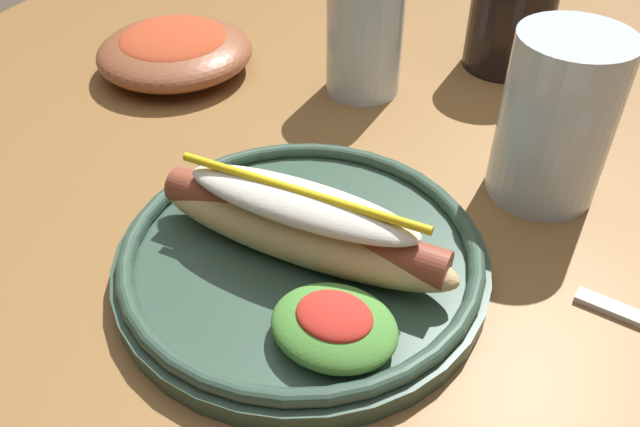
{
  "coord_description": "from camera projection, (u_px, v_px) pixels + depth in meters",
  "views": [
    {
      "loc": [
        0.14,
        -0.41,
        1.07
      ],
      "look_at": [
        -0.02,
        -0.09,
        0.77
      ],
      "focal_mm": 36.4,
      "sensor_mm": 36.0,
      "label": 1
    }
  ],
  "objects": [
    {
      "name": "side_bowl",
      "position": [
        175.0,
        49.0,
        0.68
      ],
      "size": [
        0.16,
        0.16,
        0.05
      ],
      "color": "brown",
      "rests_on": "dining_table"
    },
    {
      "name": "water_cup",
      "position": [
        365.0,
        32.0,
        0.63
      ],
      "size": [
        0.08,
        0.08,
        0.12
      ],
      "primitive_type": "cylinder",
      "color": "silver",
      "rests_on": "dining_table"
    },
    {
      "name": "hot_dog_plate",
      "position": [
        303.0,
        251.0,
        0.45
      ],
      "size": [
        0.27,
        0.27,
        0.08
      ],
      "color": "#334C3D",
      "rests_on": "dining_table"
    },
    {
      "name": "extra_cup",
      "position": [
        557.0,
        119.0,
        0.5
      ],
      "size": [
        0.09,
        0.09,
        0.14
      ],
      "primitive_type": "cylinder",
      "color": "silver",
      "rests_on": "dining_table"
    },
    {
      "name": "soda_cup",
      "position": [
        513.0,
        10.0,
        0.67
      ],
      "size": [
        0.09,
        0.09,
        0.12
      ],
      "primitive_type": "cylinder",
      "color": "black",
      "rests_on": "dining_table"
    },
    {
      "name": "dining_table",
      "position": [
        376.0,
        267.0,
        0.61
      ],
      "size": [
        1.13,
        1.04,
        0.74
      ],
      "color": "olive",
      "rests_on": "ground_plane"
    }
  ]
}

